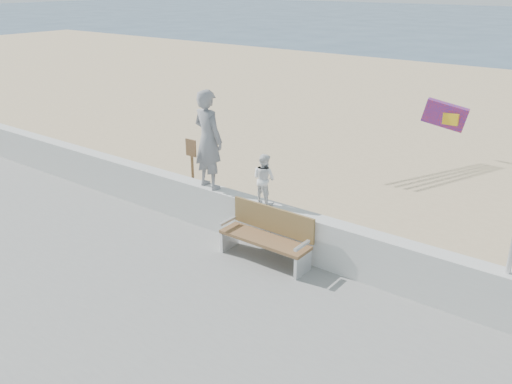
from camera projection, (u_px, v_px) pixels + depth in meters
ground at (186, 290)px, 9.57m from camera, size 220.00×220.00×0.00m
sand at (395, 160)px, 16.23m from camera, size 90.00×40.00×0.08m
seawall at (254, 220)px, 10.82m from camera, size 30.00×0.35×0.90m
adult at (208, 140)px, 10.93m from camera, size 0.81×0.60×2.04m
child at (264, 179)px, 10.34m from camera, size 0.52×0.42×0.99m
bench at (268, 234)px, 10.10m from camera, size 1.80×0.57×1.00m
parafoil_kite at (446, 115)px, 11.87m from camera, size 1.02×0.47×0.68m
sign at (192, 163)px, 13.18m from camera, size 0.32×0.07×1.46m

